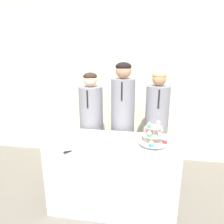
{
  "coord_description": "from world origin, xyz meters",
  "views": [
    {
      "loc": [
        0.3,
        -1.62,
        1.66
      ],
      "look_at": [
        -0.02,
        0.33,
        1.09
      ],
      "focal_mm": 32.0,
      "sensor_mm": 36.0,
      "label": 1
    }
  ],
  "objects_px": {
    "cake_knife": "(72,151)",
    "student_0": "(92,131)",
    "student_1": "(123,127)",
    "round_cake": "(71,136)",
    "cupcake_stand": "(154,135)",
    "student_2": "(156,133)"
  },
  "relations": [
    {
      "from": "cake_knife",
      "to": "student_0",
      "type": "height_order",
      "value": "student_0"
    },
    {
      "from": "student_1",
      "to": "round_cake",
      "type": "bearing_deg",
      "value": -132.17
    },
    {
      "from": "round_cake",
      "to": "cupcake_stand",
      "type": "relative_size",
      "value": 0.94
    },
    {
      "from": "round_cake",
      "to": "student_0",
      "type": "distance_m",
      "value": 0.57
    },
    {
      "from": "round_cake",
      "to": "student_0",
      "type": "xyz_separation_m",
      "value": [
        0.08,
        0.54,
        -0.15
      ]
    },
    {
      "from": "cake_knife",
      "to": "cupcake_stand",
      "type": "xyz_separation_m",
      "value": [
        0.76,
        0.25,
        0.11
      ]
    },
    {
      "from": "round_cake",
      "to": "student_1",
      "type": "relative_size",
      "value": 0.17
    },
    {
      "from": "cupcake_stand",
      "to": "student_0",
      "type": "height_order",
      "value": "student_0"
    },
    {
      "from": "round_cake",
      "to": "student_2",
      "type": "height_order",
      "value": "student_2"
    },
    {
      "from": "cupcake_stand",
      "to": "student_0",
      "type": "distance_m",
      "value": 0.97
    },
    {
      "from": "round_cake",
      "to": "student_0",
      "type": "height_order",
      "value": "student_0"
    },
    {
      "from": "student_0",
      "to": "round_cake",
      "type": "bearing_deg",
      "value": -98.08
    },
    {
      "from": "cake_knife",
      "to": "student_2",
      "type": "height_order",
      "value": "student_2"
    },
    {
      "from": "cake_knife",
      "to": "round_cake",
      "type": "bearing_deg",
      "value": 81.57
    },
    {
      "from": "student_0",
      "to": "student_1",
      "type": "height_order",
      "value": "student_1"
    },
    {
      "from": "student_0",
      "to": "student_2",
      "type": "distance_m",
      "value": 0.84
    },
    {
      "from": "round_cake",
      "to": "cake_knife",
      "type": "height_order",
      "value": "round_cake"
    },
    {
      "from": "cupcake_stand",
      "to": "student_1",
      "type": "xyz_separation_m",
      "value": [
        -0.37,
        0.53,
        -0.14
      ]
    },
    {
      "from": "round_cake",
      "to": "student_1",
      "type": "distance_m",
      "value": 0.73
    },
    {
      "from": "round_cake",
      "to": "student_2",
      "type": "distance_m",
      "value": 1.07
    },
    {
      "from": "cake_knife",
      "to": "student_1",
      "type": "distance_m",
      "value": 0.87
    },
    {
      "from": "student_0",
      "to": "cake_knife",
      "type": "bearing_deg",
      "value": -88.58
    }
  ]
}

